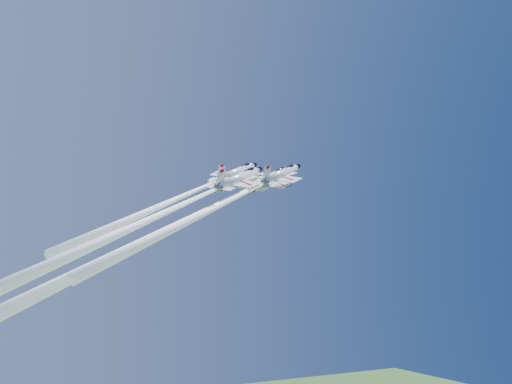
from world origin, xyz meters
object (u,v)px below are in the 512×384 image
jet_lead (194,217)px  jet_slot (172,209)px  jet_left (181,197)px  jet_right (221,205)px

jet_lead → jet_slot: jet_lead is taller
jet_left → jet_right: size_ratio=0.89×
jet_lead → jet_slot: (-5.45, -4.28, 0.60)m
jet_lead → jet_slot: bearing=-83.6°
jet_lead → jet_left: bearing=151.8°
jet_right → jet_slot: (-8.53, 0.05, -1.20)m
jet_right → jet_slot: 8.61m
jet_left → jet_slot: size_ratio=0.93×
jet_lead → jet_left: 6.72m
jet_left → jet_right: bearing=-12.5°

